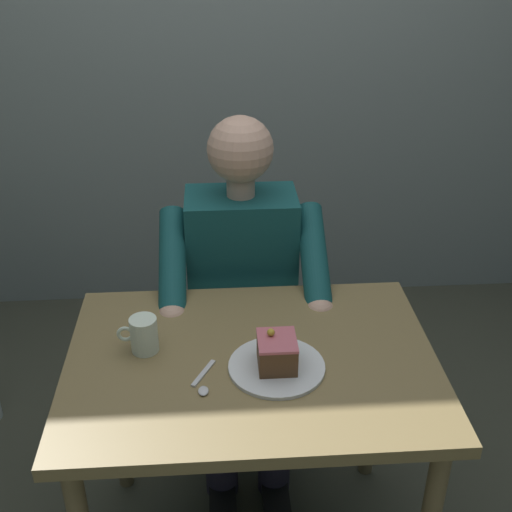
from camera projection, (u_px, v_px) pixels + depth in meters
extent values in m
cube|color=olive|center=(252.00, 363.00, 1.71)|extent=(0.98, 0.71, 0.04)
cylinder|color=olive|center=(374.00, 391.00, 2.17)|extent=(0.05, 0.05, 0.74)
cylinder|color=olive|center=(116.00, 402.00, 2.12)|extent=(0.05, 0.05, 0.74)
cube|color=#8D5E3C|center=(242.00, 334.00, 2.34)|extent=(0.42, 0.42, 0.04)
cube|color=#8D5E3C|center=(239.00, 250.00, 2.39)|extent=(0.38, 0.04, 0.45)
cylinder|color=#8D5E3C|center=(296.00, 411.00, 2.30)|extent=(0.04, 0.04, 0.43)
cylinder|color=#8D5E3C|center=(195.00, 416.00, 2.28)|extent=(0.04, 0.04, 0.43)
cylinder|color=#8D5E3C|center=(285.00, 350.00, 2.62)|extent=(0.04, 0.04, 0.43)
cylinder|color=#8D5E3C|center=(196.00, 353.00, 2.60)|extent=(0.04, 0.04, 0.43)
cube|color=#154E51|center=(242.00, 268.00, 2.19)|extent=(0.36, 0.22, 0.53)
sphere|color=#D3A48B|center=(240.00, 149.00, 1.99)|extent=(0.21, 0.21, 0.21)
cylinder|color=#D3A48B|center=(241.00, 187.00, 2.05)|extent=(0.09, 0.09, 0.06)
cylinder|color=#154E51|center=(314.00, 255.00, 2.02)|extent=(0.08, 0.33, 0.26)
sphere|color=#D3A48B|center=(320.00, 312.00, 1.93)|extent=(0.09, 0.09, 0.09)
cylinder|color=#154E51|center=(172.00, 260.00, 2.00)|extent=(0.08, 0.33, 0.26)
sphere|color=#D3A48B|center=(172.00, 318.00, 1.91)|extent=(0.09, 0.09, 0.09)
cylinder|color=#2E2738|center=(270.00, 357.00, 2.23)|extent=(0.13, 0.38, 0.14)
cylinder|color=#2E2738|center=(218.00, 359.00, 2.22)|extent=(0.13, 0.38, 0.14)
cylinder|color=#2E2738|center=(274.00, 443.00, 2.18)|extent=(0.11, 0.11, 0.41)
cube|color=black|center=(275.00, 495.00, 2.21)|extent=(0.09, 0.22, 0.05)
cylinder|color=#2E2738|center=(221.00, 446.00, 2.17)|extent=(0.11, 0.11, 0.41)
cube|color=black|center=(223.00, 498.00, 2.20)|extent=(0.09, 0.22, 0.05)
cylinder|color=white|center=(277.00, 367.00, 1.66)|extent=(0.25, 0.25, 0.01)
cube|color=brown|center=(277.00, 354.00, 1.64)|extent=(0.10, 0.11, 0.07)
cube|color=#CD6372|center=(277.00, 340.00, 1.62)|extent=(0.10, 0.11, 0.01)
sphere|color=gold|center=(271.00, 332.00, 1.63)|extent=(0.02, 0.02, 0.02)
cylinder|color=white|center=(144.00, 335.00, 1.71)|extent=(0.07, 0.07, 0.10)
torus|color=white|center=(125.00, 334.00, 1.70)|extent=(0.05, 0.01, 0.05)
cylinder|color=black|center=(143.00, 321.00, 1.68)|extent=(0.06, 0.06, 0.01)
cube|color=silver|center=(203.00, 373.00, 1.64)|extent=(0.06, 0.10, 0.01)
ellipsoid|color=silver|center=(203.00, 391.00, 1.58)|extent=(0.03, 0.04, 0.01)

